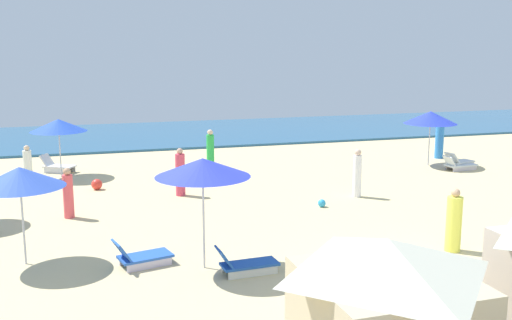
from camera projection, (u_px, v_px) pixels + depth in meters
name	position (u px, v px, depth m)	size (l,w,h in m)	color
ground_plane	(430.00, 280.00, 13.57)	(60.00, 60.00, 0.00)	beige
ocean	(205.00, 132.00, 36.58)	(60.00, 11.06, 0.12)	#265C86
umbrella_0	(20.00, 177.00, 14.18)	(2.11, 2.11, 2.41)	silver
umbrella_2	(58.00, 125.00, 23.98)	(2.23, 2.23, 2.36)	silver
lounge_chair_2_0	(57.00, 166.00, 25.18)	(1.51, 1.24, 0.75)	silver
umbrella_4	(430.00, 118.00, 26.33)	(2.31, 2.31, 2.42)	silver
lounge_chair_4_0	(459.00, 165.00, 25.67)	(1.49, 0.70, 0.65)	silver
lounge_chair_4_1	(459.00, 162.00, 26.01)	(1.48, 0.92, 0.75)	silver
umbrella_5	(203.00, 168.00, 13.87)	(2.24, 2.24, 2.66)	silver
lounge_chair_5_0	(245.00, 264.00, 13.89)	(1.48, 0.64, 0.70)	silver
lounge_chair_5_1	(141.00, 256.00, 14.39)	(1.48, 0.95, 0.71)	silver
beachgoer_0	(357.00, 174.00, 20.97)	(0.34, 0.34, 1.70)	white
beachgoer_1	(454.00, 222.00, 15.38)	(0.55, 0.55, 1.66)	#E4E752
beachgoer_2	(68.00, 194.00, 18.39)	(0.44, 0.44, 1.57)	#F7545A
beachgoer_3	(439.00, 142.00, 28.30)	(0.50, 0.50, 1.71)	#3285D7
beachgoer_4	(180.00, 173.00, 21.16)	(0.47, 0.47, 1.70)	#E4455D
beachgoer_5	(210.00, 150.00, 25.93)	(0.41, 0.41, 1.70)	green
beachgoer_6	(28.00, 168.00, 22.21)	(0.43, 0.43, 1.63)	white
beach_ball_0	(97.00, 184.00, 22.13)	(0.40, 0.40, 0.40)	red
beach_ball_2	(322.00, 203.00, 19.74)	(0.26, 0.26, 0.26)	#2D9FD6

